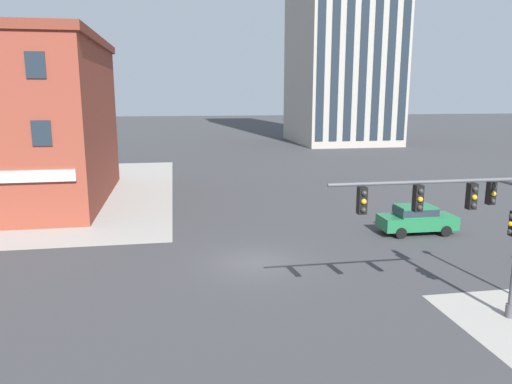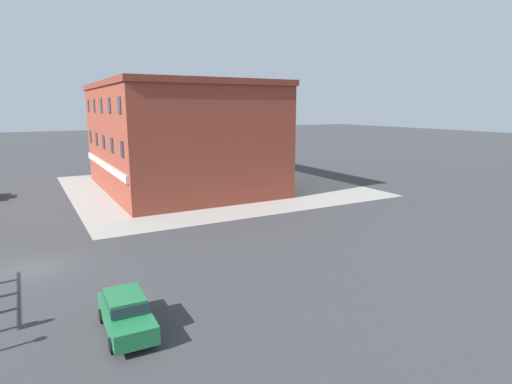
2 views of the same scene
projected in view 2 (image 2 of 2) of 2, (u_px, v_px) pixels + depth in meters
The scene contains 4 objects.
ground_plane at pixel (33, 269), 25.36m from camera, with size 320.00×320.00×0.00m, color #38383A.
sidewalk_far_corner at pixel (210, 186), 52.03m from camera, with size 32.00×32.00×0.02m, color gray.
car_main_northbound_near at pixel (126, 312), 18.11m from camera, with size 4.44×1.98×1.68m.
storefront_block_near_corner at pixel (179, 136), 49.77m from camera, with size 23.90×17.46×12.19m.
Camera 2 is at (27.45, 0.06, 9.53)m, focal length 29.67 mm.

